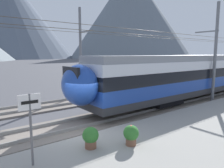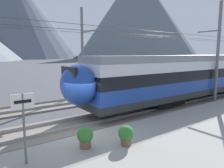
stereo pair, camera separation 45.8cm
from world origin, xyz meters
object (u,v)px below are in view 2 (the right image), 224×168
(potted_plant_platform_edge, at_px, (126,134))
(catenary_mast_mid, at_px, (216,52))
(catenary_mast_far_side, at_px, (83,51))
(platform_sign, at_px, (23,113))
(potted_plant_by_shelter, at_px, (85,136))

(potted_plant_platform_edge, bearing_deg, catenary_mast_mid, 12.93)
(catenary_mast_mid, height_order, catenary_mast_far_side, catenary_mast_far_side)
(platform_sign, height_order, potted_plant_platform_edge, platform_sign)
(catenary_mast_mid, height_order, potted_plant_by_shelter, catenary_mast_mid)
(catenary_mast_mid, height_order, potted_plant_platform_edge, catenary_mast_mid)
(catenary_mast_far_side, height_order, potted_plant_platform_edge, catenary_mast_far_side)
(platform_sign, distance_m, potted_plant_by_shelter, 2.52)
(potted_plant_platform_edge, distance_m, potted_plant_by_shelter, 1.61)
(platform_sign, height_order, potted_plant_by_shelter, platform_sign)
(platform_sign, relative_size, potted_plant_platform_edge, 2.90)
(catenary_mast_mid, relative_size, catenary_mast_far_side, 1.00)
(catenary_mast_far_side, distance_m, potted_plant_by_shelter, 12.40)
(catenary_mast_mid, xyz_separation_m, platform_sign, (-14.96, -1.77, -2.07))
(platform_sign, relative_size, potted_plant_by_shelter, 2.84)
(potted_plant_platform_edge, bearing_deg, platform_sign, 166.93)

